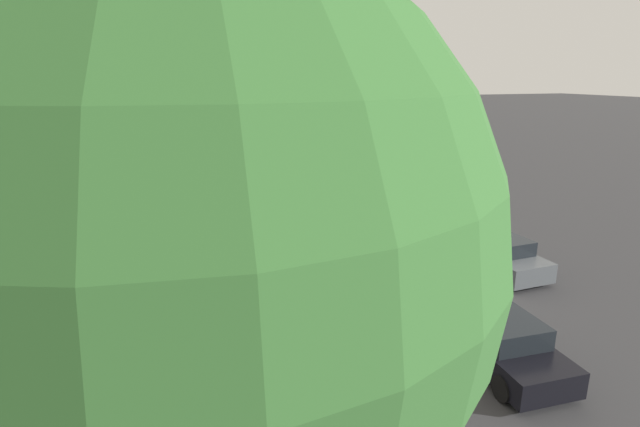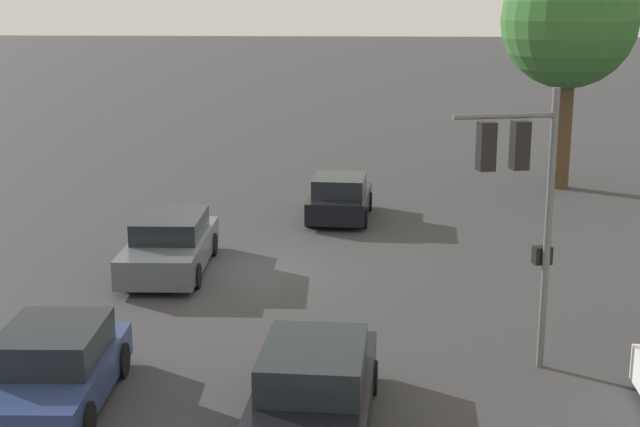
# 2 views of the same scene
# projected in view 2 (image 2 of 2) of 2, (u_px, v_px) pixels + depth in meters

# --- Properties ---
(ground_plane) EXTENTS (300.00, 300.00, 0.00)m
(ground_plane) POSITION_uv_depth(u_px,v_px,m) (248.00, 270.00, 23.77)
(ground_plane) COLOR #333335
(street_tree) EXTENTS (5.01, 5.01, 8.81)m
(street_tree) POSITION_uv_depth(u_px,v_px,m) (569.00, 22.00, 32.72)
(street_tree) COLOR #4C3823
(street_tree) RESTS_ON ground_plane
(traffic_signal) EXTENTS (0.93, 2.07, 5.48)m
(traffic_signal) POSITION_uv_depth(u_px,v_px,m) (520.00, 180.00, 16.63)
(traffic_signal) COLOR #515456
(traffic_signal) RESTS_ON ground_plane
(crossing_car_0) EXTENTS (4.82, 2.19, 1.47)m
(crossing_car_0) POSITION_uv_depth(u_px,v_px,m) (170.00, 245.00, 23.67)
(crossing_car_0) COLOR #4C5156
(crossing_car_0) RESTS_ON ground_plane
(crossing_car_1) EXTENTS (3.90, 2.11, 1.44)m
(crossing_car_1) POSITION_uv_depth(u_px,v_px,m) (340.00, 198.00, 29.22)
(crossing_car_1) COLOR black
(crossing_car_1) RESTS_ON ground_plane
(crossing_car_2) EXTENTS (4.19, 2.19, 1.43)m
(crossing_car_2) POSITION_uv_depth(u_px,v_px,m) (53.00, 369.00, 15.78)
(crossing_car_2) COLOR navy
(crossing_car_2) RESTS_ON ground_plane
(crossing_car_3) EXTENTS (4.47, 2.13, 1.51)m
(crossing_car_3) POSITION_uv_depth(u_px,v_px,m) (315.00, 388.00, 14.95)
(crossing_car_3) COLOR black
(crossing_car_3) RESTS_ON ground_plane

